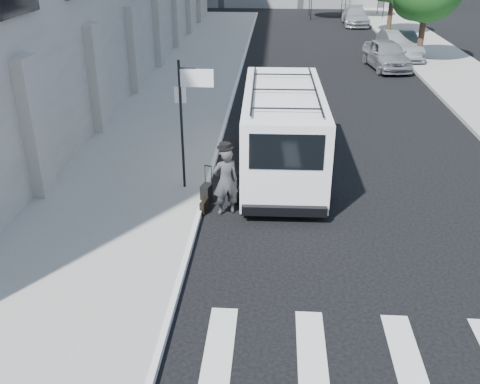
# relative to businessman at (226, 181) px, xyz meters

# --- Properties ---
(ground) EXTENTS (120.00, 120.00, 0.00)m
(ground) POSITION_rel_businessman_xyz_m (1.34, -2.00, -0.90)
(ground) COLOR black
(ground) RESTS_ON ground
(sidewalk_left) EXTENTS (4.50, 48.00, 0.15)m
(sidewalk_left) POSITION_rel_businessman_xyz_m (-2.91, 14.00, -0.82)
(sidewalk_left) COLOR gray
(sidewalk_left) RESTS_ON ground
(sidewalk_right) EXTENTS (4.00, 56.00, 0.15)m
(sidewalk_right) POSITION_rel_businessman_xyz_m (10.34, 18.00, -0.82)
(sidewalk_right) COLOR gray
(sidewalk_right) RESTS_ON ground
(sign_pole) EXTENTS (1.03, 0.07, 3.50)m
(sign_pole) POSITION_rel_businessman_xyz_m (-1.03, 1.20, 1.75)
(sign_pole) COLOR black
(sign_pole) RESTS_ON sidewalk_left
(businessman) EXTENTS (0.77, 0.65, 1.80)m
(businessman) POSITION_rel_businessman_xyz_m (0.00, 0.00, 0.00)
(businessman) COLOR #3B3B3D
(businessman) RESTS_ON ground
(briefcase) EXTENTS (0.19, 0.45, 0.34)m
(briefcase) POSITION_rel_businessman_xyz_m (-0.56, 0.00, -0.73)
(briefcase) COLOR black
(briefcase) RESTS_ON ground
(suitcase) EXTENTS (0.31, 0.41, 1.03)m
(suitcase) POSITION_rel_businessman_xyz_m (-0.56, 0.53, -0.62)
(suitcase) COLOR black
(suitcase) RESTS_ON ground
(cargo_van) EXTENTS (2.51, 6.80, 2.52)m
(cargo_van) POSITION_rel_businessman_xyz_m (1.42, 2.83, 0.40)
(cargo_van) COLOR white
(cargo_van) RESTS_ON ground
(parked_car_a) EXTENTS (2.32, 4.55, 1.48)m
(parked_car_a) POSITION_rel_businessman_xyz_m (6.99, 16.90, -0.16)
(parked_car_a) COLOR gray
(parked_car_a) RESTS_ON ground
(parked_car_b) EXTENTS (1.97, 4.81, 1.55)m
(parked_car_b) POSITION_rel_businessman_xyz_m (8.14, 19.40, -0.12)
(parked_car_b) COLOR slate
(parked_car_b) RESTS_ON ground
(parked_car_c) EXTENTS (1.93, 4.62, 1.33)m
(parked_car_c) POSITION_rel_businessman_xyz_m (7.26, 31.93, -0.23)
(parked_car_c) COLOR #9A9CA2
(parked_car_c) RESTS_ON ground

